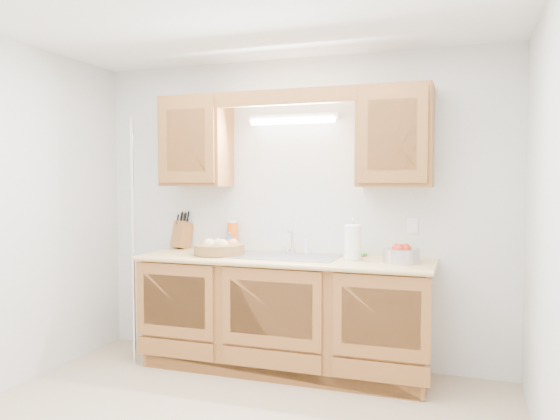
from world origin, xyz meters
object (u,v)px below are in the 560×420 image
at_px(knife_block, 182,235).
at_px(fruit_basket, 219,248).
at_px(apple_bowl, 401,254).
at_px(paper_towel, 353,243).

bearing_deg(knife_block, fruit_basket, -15.22).
xyz_separation_m(knife_block, apple_bowl, (1.93, -0.24, -0.06)).
relative_size(fruit_basket, paper_towel, 1.40).
bearing_deg(apple_bowl, paper_towel, 175.96).
height_order(fruit_basket, apple_bowl, apple_bowl).
bearing_deg(paper_towel, apple_bowl, -4.04).
bearing_deg(knife_block, apple_bowl, 6.67).
distance_m(knife_block, paper_towel, 1.59).
height_order(fruit_basket, paper_towel, paper_towel).
relative_size(paper_towel, apple_bowl, 0.96).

